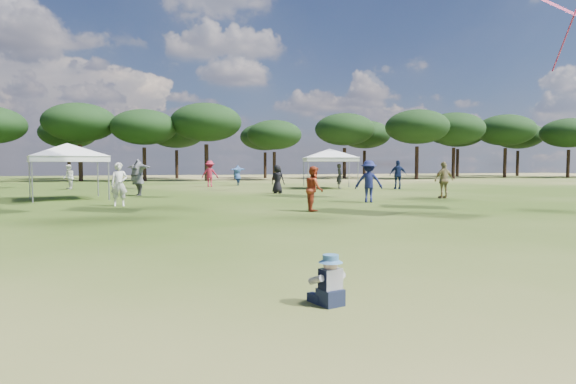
# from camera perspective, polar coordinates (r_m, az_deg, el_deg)

# --- Properties ---
(ground) EXTENTS (140.00, 140.00, 0.00)m
(ground) POSITION_cam_1_polar(r_m,az_deg,el_deg) (4.20, 14.50, -19.44)
(ground) COLOR #344815
(ground) RESTS_ON ground
(tree_line) EXTENTS (108.78, 17.63, 7.77)m
(tree_line) POSITION_cam_1_polar(r_m,az_deg,el_deg) (51.07, -11.05, 7.53)
(tree_line) COLOR black
(tree_line) RESTS_ON ground
(tent_left) EXTENTS (6.32, 6.32, 2.88)m
(tent_left) POSITION_cam_1_polar(r_m,az_deg,el_deg) (24.34, -24.70, 4.98)
(tent_left) COLOR gray
(tent_left) RESTS_ON ground
(tent_right) EXTENTS (6.62, 6.62, 2.95)m
(tent_right) POSITION_cam_1_polar(r_m,az_deg,el_deg) (32.16, 4.97, 4.91)
(tent_right) COLOR gray
(tent_right) RESTS_ON ground
(toddler) EXTENTS (0.43, 0.47, 0.59)m
(toddler) POSITION_cam_1_polar(r_m,az_deg,el_deg) (5.64, 4.91, -10.62)
(toddler) COLOR #151C31
(toddler) RESTS_ON ground
(festival_crowd) EXTENTS (28.92, 22.02, 1.89)m
(festival_crowd) POSITION_cam_1_polar(r_m,az_deg,el_deg) (26.58, -13.65, 1.63)
(festival_crowd) COLOR maroon
(festival_crowd) RESTS_ON ground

